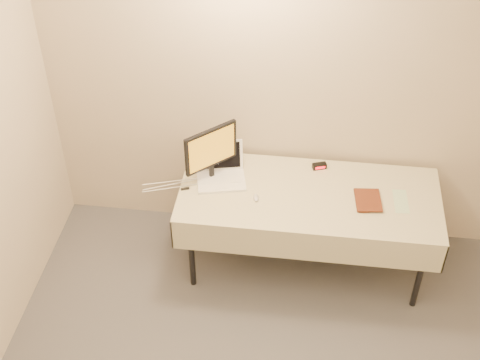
# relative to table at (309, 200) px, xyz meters

# --- Properties ---
(back_wall) EXTENTS (4.00, 0.10, 2.70)m
(back_wall) POSITION_rel_table_xyz_m (0.00, 0.45, 0.67)
(back_wall) COLOR beige
(back_wall) RESTS_ON ground
(table) EXTENTS (1.86, 0.81, 0.74)m
(table) POSITION_rel_table_xyz_m (0.00, 0.00, 0.00)
(table) COLOR black
(table) RESTS_ON ground
(laptop) EXTENTS (0.41, 0.39, 0.23)m
(laptop) POSITION_rel_table_xyz_m (-0.66, 0.11, 0.12)
(laptop) COLOR white
(laptop) RESTS_ON table
(monitor) EXTENTS (0.33, 0.31, 0.43)m
(monitor) POSITION_rel_table_xyz_m (-0.72, 0.09, 0.32)
(monitor) COLOR black
(monitor) RESTS_ON table
(book) EXTENTS (0.18, 0.04, 0.24)m
(book) POSITION_rel_table_xyz_m (0.32, -0.04, 0.18)
(book) COLOR #943D1B
(book) RESTS_ON table
(alarm_clock) EXTENTS (0.11, 0.07, 0.04)m
(alarm_clock) POSITION_rel_table_xyz_m (0.06, 0.30, 0.08)
(alarm_clock) COLOR black
(alarm_clock) RESTS_ON table
(clicker) EXTENTS (0.05, 0.08, 0.02)m
(clicker) POSITION_rel_table_xyz_m (-0.37, -0.10, 0.07)
(clicker) COLOR silver
(clicker) RESTS_ON table
(paper_form) EXTENTS (0.11, 0.25, 0.00)m
(paper_form) POSITION_rel_table_xyz_m (0.64, 0.00, 0.06)
(paper_form) COLOR #B9D9AD
(paper_form) RESTS_ON table
(usb_dongle) EXTENTS (0.06, 0.04, 0.01)m
(usb_dongle) POSITION_rel_table_xyz_m (-0.89, -0.06, 0.07)
(usb_dongle) COLOR black
(usb_dongle) RESTS_ON table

